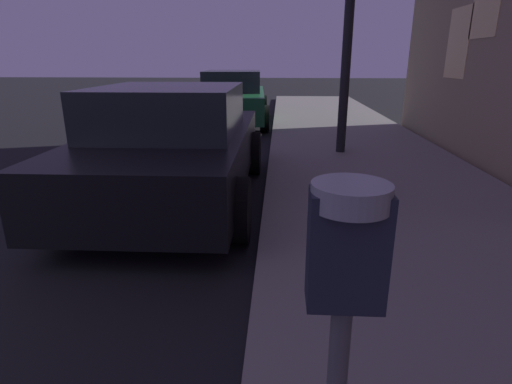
{
  "coord_description": "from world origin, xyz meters",
  "views": [
    {
      "loc": [
        4.17,
        -0.77,
        1.73
      ],
      "look_at": [
        4.04,
        1.45,
        1.0
      ],
      "focal_mm": 28.58,
      "sensor_mm": 36.0,
      "label": 1
    }
  ],
  "objects": [
    {
      "name": "car_green",
      "position": [
        2.85,
        10.74,
        0.7
      ],
      "size": [
        2.13,
        4.63,
        1.43
      ],
      "color": "#19592D",
      "rests_on": "ground"
    },
    {
      "name": "parking_meter",
      "position": [
        4.34,
        0.14,
        1.14
      ],
      "size": [
        0.19,
        0.19,
        1.31
      ],
      "color": "#59595B",
      "rests_on": "sidewalk"
    },
    {
      "name": "car_black",
      "position": [
        2.85,
        4.16,
        0.7
      ],
      "size": [
        2.09,
        4.12,
        1.43
      ],
      "color": "black",
      "rests_on": "ground"
    }
  ]
}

